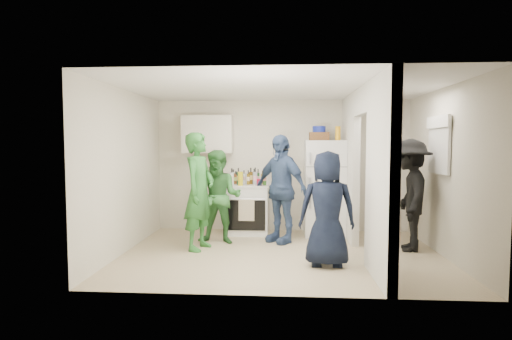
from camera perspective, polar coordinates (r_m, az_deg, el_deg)
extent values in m
plane|color=#C4B38A|center=(6.20, 3.62, -11.86)|extent=(4.80, 4.80, 0.00)
plane|color=silver|center=(7.69, 3.69, 0.61)|extent=(4.80, 0.00, 4.80)
plane|color=silver|center=(4.30, 3.63, -1.83)|extent=(4.80, 0.00, 4.80)
plane|color=silver|center=(6.46, -18.16, -0.15)|extent=(0.00, 3.40, 3.40)
plane|color=silver|center=(6.45, 25.51, -0.34)|extent=(0.00, 3.40, 3.40)
plane|color=white|center=(6.03, 3.71, 11.66)|extent=(4.80, 4.80, 0.00)
cube|color=silver|center=(7.19, 13.29, 0.31)|extent=(0.12, 1.20, 2.50)
cube|color=silver|center=(5.04, 17.43, -1.18)|extent=(0.12, 1.20, 2.50)
cube|color=silver|center=(6.13, 15.16, 9.54)|extent=(0.12, 1.00, 0.40)
cube|color=white|center=(7.47, -1.13, -5.57)|extent=(0.77, 0.64, 0.92)
cube|color=silver|center=(7.63, -6.91, 5.08)|extent=(0.95, 0.34, 0.70)
cube|color=white|center=(7.40, 9.72, -2.54)|extent=(0.71, 0.69, 1.73)
cube|color=brown|center=(7.40, 8.99, 4.76)|extent=(0.35, 0.25, 0.15)
cylinder|color=#152496|center=(7.40, 9.00, 5.77)|extent=(0.24, 0.24, 0.11)
cylinder|color=#FFB215|center=(7.29, 11.62, 5.14)|extent=(0.09, 0.09, 0.25)
cylinder|color=white|center=(7.66, 4.07, 3.97)|extent=(0.22, 0.02, 0.22)
cube|color=olive|center=(7.63, 3.69, 1.34)|extent=(0.35, 0.08, 0.03)
cube|color=black|center=(6.62, 24.80, 3.24)|extent=(0.03, 0.70, 0.80)
cube|color=white|center=(6.61, 24.68, 3.25)|extent=(0.04, 0.76, 0.86)
cube|color=white|center=(6.61, 24.56, 6.29)|extent=(0.04, 0.82, 0.18)
cylinder|color=yellow|center=(7.19, -2.23, -1.24)|extent=(0.09, 0.09, 0.25)
cylinder|color=#BC0C2F|center=(7.19, 0.48, -1.76)|extent=(0.09, 0.09, 0.12)
imported|color=#2C6F2D|center=(6.36, -8.11, -3.01)|extent=(0.60, 0.76, 1.85)
imported|color=#367B3B|center=(6.71, -5.24, -3.85)|extent=(0.82, 0.67, 1.57)
imported|color=#3D5286|center=(6.77, 3.48, -2.66)|extent=(1.10, 1.05, 1.83)
imported|color=black|center=(5.53, 10.14, -5.46)|extent=(0.78, 0.51, 1.58)
imported|color=black|center=(6.68, 21.05, -3.33)|extent=(0.86, 1.24, 1.75)
cylinder|color=brown|center=(7.53, -3.26, -0.94)|extent=(0.07, 0.07, 0.27)
cylinder|color=#174629|center=(7.33, -2.53, -0.91)|extent=(0.07, 0.07, 0.31)
cylinder|color=silver|center=(7.57, -1.72, -0.99)|extent=(0.06, 0.06, 0.25)
cylinder|color=brown|center=(7.36, -1.11, -1.06)|extent=(0.06, 0.06, 0.27)
cylinder|color=#99A2A9|center=(7.58, -0.28, -0.88)|extent=(0.07, 0.07, 0.28)
cylinder|color=#17401B|center=(7.42, 0.30, -0.96)|extent=(0.06, 0.06, 0.28)
cylinder|color=olive|center=(7.52, 0.95, -1.02)|extent=(0.07, 0.07, 0.25)
cylinder|color=silver|center=(7.33, -3.48, -0.94)|extent=(0.07, 0.07, 0.30)
cylinder|color=#573A0F|center=(7.48, -0.75, -0.84)|extent=(0.07, 0.07, 0.30)
cylinder|color=#2E6623|center=(7.26, 1.25, -0.95)|extent=(0.06, 0.06, 0.31)
cylinder|color=brown|center=(7.47, -2.88, -1.09)|extent=(0.07, 0.07, 0.24)
cylinder|color=#9CA0AC|center=(7.25, -0.11, -0.91)|extent=(0.08, 0.08, 0.32)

